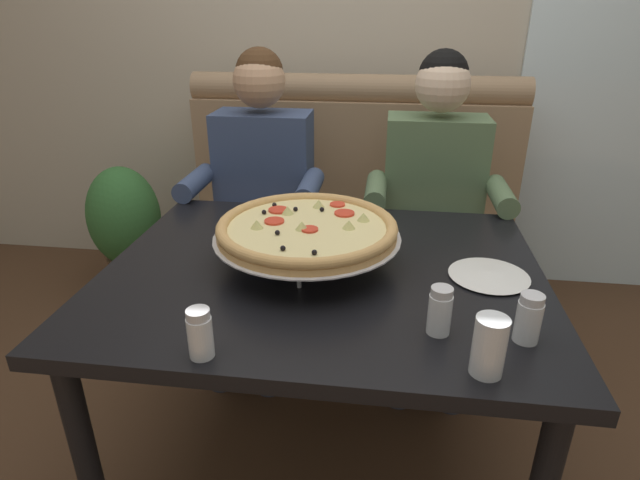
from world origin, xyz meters
The scene contains 14 objects.
ground_plane centered at (0.00, 0.00, 0.00)m, with size 16.00×16.00×0.00m, color #4C3321.
back_wall_with_window centered at (0.00, 1.53, 1.40)m, with size 6.00×0.12×2.80m, color #BCB29E.
booth_bench centered at (0.00, 0.96, 0.40)m, with size 1.59×0.78×1.13m.
dining_table centered at (0.00, 0.00, 0.65)m, with size 1.22×0.98×0.74m.
diner_left centered at (-0.36, 0.70, 0.71)m, with size 0.54×0.64×1.27m.
diner_right centered at (0.36, 0.70, 0.71)m, with size 0.54×0.64×1.27m.
pizza centered at (-0.05, 0.02, 0.85)m, with size 0.52×0.52×0.14m.
shaker_parmesan centered at (-0.20, -0.43, 0.79)m, with size 0.05×0.05×0.11m.
shaker_oregano centered at (0.49, -0.28, 0.79)m, with size 0.06×0.06×0.11m.
shaker_pepper_flakes centered at (0.30, -0.28, 0.79)m, with size 0.05×0.05×0.11m.
plate_near_left centered at (0.46, 0.01, 0.75)m, with size 0.22×0.22×0.02m.
drinking_glass centered at (0.38, -0.41, 0.80)m, with size 0.07×0.07×0.13m.
patio_chair centered at (1.24, 2.08, 0.52)m, with size 0.43×0.43×0.86m.
potted_plant centered at (-1.15, 1.00, 0.39)m, with size 0.36×0.36×0.70m.
Camera 1 is at (0.17, -1.28, 1.41)m, focal length 28.86 mm.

